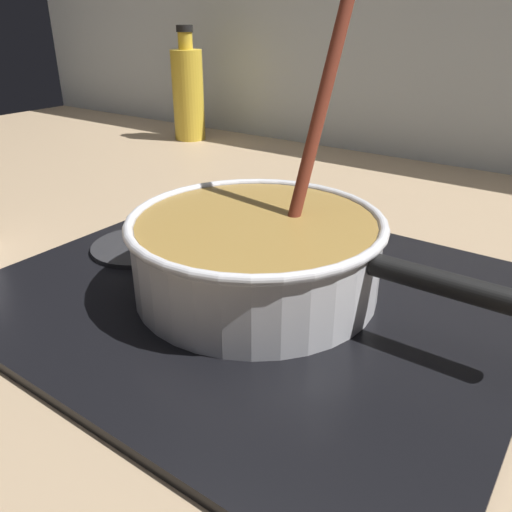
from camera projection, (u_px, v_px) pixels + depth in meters
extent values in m
cube|color=#9E8466|center=(132.00, 320.00, 0.57)|extent=(2.40, 1.60, 0.04)
cube|color=silver|center=(415.00, 21.00, 1.03)|extent=(2.40, 0.02, 0.55)
cube|color=black|center=(256.00, 294.00, 0.58)|extent=(0.56, 0.48, 0.01)
torus|color=#592D0C|center=(256.00, 286.00, 0.57)|extent=(0.18, 0.18, 0.01)
cylinder|color=#262628|center=(140.00, 246.00, 0.67)|extent=(0.12, 0.12, 0.01)
cylinder|color=silver|center=(256.00, 256.00, 0.56)|extent=(0.26, 0.26, 0.08)
cylinder|color=olive|center=(256.00, 253.00, 0.55)|extent=(0.25, 0.25, 0.08)
torus|color=silver|center=(256.00, 221.00, 0.54)|extent=(0.27, 0.27, 0.01)
cylinder|color=black|center=(455.00, 287.00, 0.43)|extent=(0.15, 0.02, 0.02)
cylinder|color=#E5CC7A|center=(246.00, 218.00, 0.57)|extent=(0.03, 0.03, 0.01)
cylinder|color=#EDD88C|center=(272.00, 227.00, 0.55)|extent=(0.04, 0.04, 0.01)
cylinder|color=beige|center=(268.00, 249.00, 0.50)|extent=(0.03, 0.03, 0.01)
cylinder|color=#E5CC7A|center=(295.00, 206.00, 0.61)|extent=(0.04, 0.04, 0.01)
cylinder|color=#EDD88C|center=(230.00, 240.00, 0.52)|extent=(0.04, 0.04, 0.01)
cylinder|color=beige|center=(336.00, 236.00, 0.53)|extent=(0.03, 0.03, 0.01)
cylinder|color=beige|center=(255.00, 201.00, 0.62)|extent=(0.03, 0.03, 0.01)
cylinder|color=maroon|center=(325.00, 93.00, 0.52)|extent=(0.03, 0.10, 0.28)
cube|color=brown|center=(291.00, 230.00, 0.55)|extent=(0.04, 0.05, 0.01)
cylinder|color=gold|center=(188.00, 96.00, 1.26)|extent=(0.08, 0.08, 0.21)
cylinder|color=gold|center=(185.00, 41.00, 1.20)|extent=(0.03, 0.03, 0.04)
cylinder|color=black|center=(185.00, 28.00, 1.19)|extent=(0.04, 0.04, 0.02)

